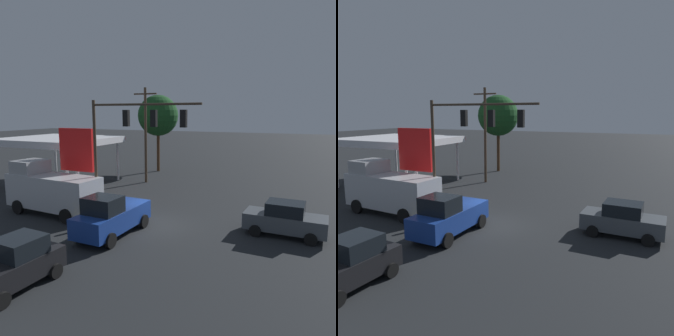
{
  "view_description": "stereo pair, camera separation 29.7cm",
  "coord_description": "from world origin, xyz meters",
  "views": [
    {
      "loc": [
        -8.43,
        17.37,
        6.82
      ],
      "look_at": [
        0.0,
        -2.0,
        3.27
      ],
      "focal_mm": 35.0,
      "sensor_mm": 36.0,
      "label": 1
    },
    {
      "loc": [
        -8.7,
        17.25,
        6.82
      ],
      "look_at": [
        0.0,
        -2.0,
        3.27
      ],
      "focal_mm": 35.0,
      "sensor_mm": 36.0,
      "label": 2
    }
  ],
  "objects": [
    {
      "name": "fire_hydrant",
      "position": [
        3.81,
        2.8,
        0.44
      ],
      "size": [
        0.24,
        0.24,
        0.88
      ],
      "color": "gold",
      "rests_on": "ground"
    },
    {
      "name": "utility_pole",
      "position": [
        6.35,
        -11.12,
        4.9
      ],
      "size": [
        2.4,
        0.26,
        9.23
      ],
      "color": "#473828",
      "rests_on": "ground"
    },
    {
      "name": "hatchback_crossing",
      "position": [
        1.91,
        8.65,
        0.95
      ],
      "size": [
        2.18,
        3.92,
        1.97
      ],
      "rotation": [
        0.0,
        0.0,
        1.5
      ],
      "color": "black",
      "rests_on": "ground"
    },
    {
      "name": "traffic_signal_assembly",
      "position": [
        1.74,
        -0.15,
        5.67
      ],
      "size": [
        7.31,
        0.43,
        7.63
      ],
      "color": "#473828",
      "rests_on": "ground"
    },
    {
      "name": "street_tree",
      "position": [
        7.95,
        -17.4,
        6.52
      ],
      "size": [
        4.71,
        4.71,
        8.9
      ],
      "color": "#4C331E",
      "rests_on": "ground"
    },
    {
      "name": "price_sign",
      "position": [
        7.12,
        -1.66,
        4.02
      ],
      "size": [
        2.88,
        0.27,
        5.74
      ],
      "color": "silver",
      "rests_on": "ground"
    },
    {
      "name": "gas_station_canopy",
      "position": [
        13.61,
        -7.15,
        4.18
      ],
      "size": [
        9.39,
        8.94,
        4.52
      ],
      "color": "silver",
      "rests_on": "ground"
    },
    {
      "name": "ground_plane",
      "position": [
        0.0,
        0.0,
        0.0
      ],
      "size": [
        200.0,
        200.0,
        0.0
      ],
      "primitive_type": "plane",
      "color": "black"
    },
    {
      "name": "delivery_truck",
      "position": [
        7.49,
        0.66,
        1.69
      ],
      "size": [
        6.95,
        2.95,
        3.58
      ],
      "rotation": [
        0.0,
        0.0,
        -0.07
      ],
      "color": "silver",
      "rests_on": "ground"
    },
    {
      "name": "pickup_parked",
      "position": [
        1.52,
        2.46,
        1.11
      ],
      "size": [
        2.43,
        5.28,
        2.4
      ],
      "rotation": [
        0.0,
        0.0,
        1.53
      ],
      "color": "navy",
      "rests_on": "ground"
    },
    {
      "name": "sedan_far",
      "position": [
        -7.42,
        -1.39,
        0.95
      ],
      "size": [
        4.49,
        2.25,
        1.93
      ],
      "rotation": [
        0.0,
        0.0,
        -0.06
      ],
      "color": "#474C51",
      "rests_on": "ground"
    }
  ]
}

